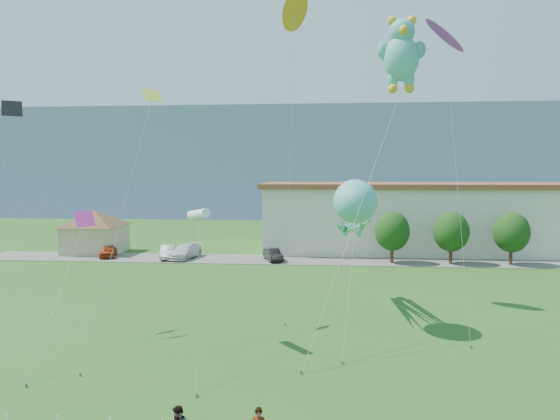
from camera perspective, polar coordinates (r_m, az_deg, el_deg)
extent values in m
plane|color=#275818|center=(20.88, -3.51, -22.68)|extent=(160.00, 160.00, 0.00)
cube|color=#59544C|center=(54.30, 1.93, -5.73)|extent=(70.00, 6.00, 0.06)
cube|color=#758BA2|center=(138.46, 3.79, 5.52)|extent=(160.00, 50.00, 25.00)
cube|color=tan|center=(62.92, -20.34, -3.17)|extent=(6.00, 6.00, 3.20)
pyramid|color=brown|center=(62.66, -20.39, -0.90)|extent=(9.20, 9.20, 1.80)
cube|color=beige|center=(66.83, 25.24, -0.99)|extent=(60.00, 14.00, 7.60)
cube|color=brown|center=(66.61, 25.36, 2.52)|extent=(61.00, 15.00, 0.60)
cylinder|color=white|center=(22.71, -28.76, -20.19)|extent=(0.05, 0.05, 0.50)
cylinder|color=#3F2B19|center=(53.56, 12.66, -4.81)|extent=(0.36, 0.36, 2.20)
ellipsoid|color=#14380F|center=(53.25, 12.70, -2.37)|extent=(3.60, 3.60, 4.14)
cylinder|color=#3F2B19|center=(54.69, 18.92, -4.75)|extent=(0.36, 0.36, 2.20)
ellipsoid|color=#14380F|center=(54.39, 18.98, -2.36)|extent=(3.60, 3.60, 4.14)
cylinder|color=#3F2B19|center=(56.44, 24.86, -4.64)|extent=(0.36, 0.36, 2.20)
ellipsoid|color=#14380F|center=(56.15, 24.94, -2.32)|extent=(3.60, 3.60, 4.14)
imported|color=#A93514|center=(59.15, -19.03, -4.44)|extent=(2.65, 4.26, 1.35)
imported|color=#A8A9AF|center=(56.37, -12.66, -4.68)|extent=(2.50, 4.65, 1.46)
imported|color=silver|center=(56.04, -10.81, -4.65)|extent=(3.15, 5.67, 1.55)
imported|color=black|center=(53.62, -0.82, -5.12)|extent=(2.63, 4.18, 1.30)
ellipsoid|color=teal|center=(30.46, 8.59, 0.99)|extent=(2.66, 3.45, 2.66)
sphere|color=white|center=(29.38, 7.81, 1.43)|extent=(0.42, 0.42, 0.42)
sphere|color=white|center=(29.44, 9.65, 1.42)|extent=(0.42, 0.42, 0.42)
cylinder|color=slate|center=(26.00, 7.13, -16.91)|extent=(0.10, 0.10, 0.16)
cylinder|color=gray|center=(27.47, 7.98, -8.19)|extent=(0.97, 5.14, 6.80)
ellipsoid|color=teal|center=(34.63, 13.69, 16.47)|extent=(2.30, 1.96, 2.88)
sphere|color=teal|center=(35.02, 13.74, 19.16)|extent=(1.68, 1.68, 1.68)
sphere|color=gold|center=(35.13, 12.69, 20.33)|extent=(0.62, 0.62, 0.62)
sphere|color=gold|center=(35.31, 14.82, 20.21)|extent=(0.62, 0.62, 0.62)
sphere|color=gold|center=(34.32, 13.93, 19.32)|extent=(0.62, 0.62, 0.62)
ellipsoid|color=teal|center=(34.60, 11.73, 17.41)|extent=(0.80, 0.57, 1.12)
ellipsoid|color=teal|center=(34.93, 15.66, 17.22)|extent=(0.80, 0.57, 1.12)
ellipsoid|color=teal|center=(34.29, 12.74, 14.34)|extent=(0.71, 0.62, 1.15)
ellipsoid|color=teal|center=(34.45, 14.55, 14.26)|extent=(0.71, 0.62, 1.15)
sphere|color=gold|center=(34.02, 12.76, 13.36)|extent=(0.62, 0.62, 0.62)
sphere|color=gold|center=(34.17, 14.58, 13.29)|extent=(0.62, 0.62, 0.62)
cylinder|color=slate|center=(24.70, 2.43, -18.05)|extent=(0.10, 0.10, 0.16)
cylinder|color=gray|center=(28.29, 9.00, 0.12)|extent=(6.00, 10.65, 14.57)
cube|color=black|center=(33.92, -28.30, 10.19)|extent=(1.29, 1.29, 0.86)
cube|color=#D62F9A|center=(32.16, -21.47, -0.93)|extent=(1.29, 1.29, 0.86)
cylinder|color=slate|center=(25.91, -27.02, -17.43)|extent=(0.10, 0.10, 0.16)
cylinder|color=gray|center=(28.72, -23.88, -8.41)|extent=(1.28, 8.36, 6.37)
cylinder|color=white|center=(27.72, -9.31, -0.48)|extent=(0.50, 2.25, 0.87)
cylinder|color=slate|center=(22.74, -9.51, -20.15)|extent=(0.10, 0.10, 0.16)
cylinder|color=gray|center=(24.87, -9.39, -9.47)|extent=(1.57, 6.77, 6.85)
cone|color=orange|center=(39.23, 1.70, 21.82)|extent=(1.80, 1.33, 1.33)
cylinder|color=slate|center=(31.66, 0.56, -12.96)|extent=(0.10, 0.10, 0.16)
cylinder|color=gray|center=(33.84, 1.18, 6.25)|extent=(0.19, 7.22, 20.94)
cone|color=purple|center=(34.18, 18.35, 18.44)|extent=(1.80, 1.33, 1.33)
cylinder|color=slate|center=(29.74, 20.99, -14.41)|extent=(0.10, 0.10, 0.16)
cylinder|color=gray|center=(30.65, 19.59, 3.08)|extent=(0.58, 5.23, 17.60)
cube|color=#D7EA37|center=(32.99, -14.43, 12.59)|extent=(1.29, 1.29, 0.86)
cylinder|color=slate|center=(26.18, -21.87, -17.04)|extent=(0.10, 0.10, 0.16)
cylinder|color=gray|center=(28.56, -17.68, -0.60)|extent=(0.55, 9.13, 13.96)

